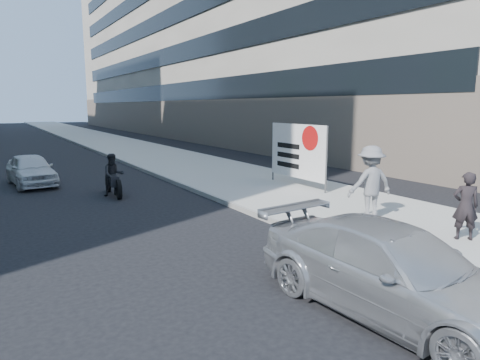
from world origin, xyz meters
TOP-DOWN VIEW (x-y plane):
  - ground at (0.00, 0.00)m, footprint 160.00×160.00m
  - near_sidewalk at (4.00, 20.00)m, footprint 5.00×120.00m
  - near_building at (17.00, 32.00)m, footprint 14.00×70.00m
  - jogger at (3.53, 0.88)m, footprint 1.32×0.93m
  - pedestrian_woman at (3.98, -1.34)m, footprint 0.63×0.61m
  - protest_banner at (4.78, 5.41)m, footprint 0.08×3.06m
  - parked_sedan at (0.20, -2.62)m, footprint 2.18×4.54m
  - white_sedan_near at (-3.29, 11.36)m, footprint 1.74×3.61m
  - motorcycle at (-1.11, 7.75)m, footprint 0.75×2.05m

SIDE VIEW (x-z plane):
  - ground at x=0.00m, z-range 0.00..0.00m
  - near_sidewalk at x=4.00m, z-range 0.00..0.15m
  - white_sedan_near at x=-3.29m, z-range 0.00..1.19m
  - motorcycle at x=-1.11m, z-range -0.08..1.35m
  - parked_sedan at x=0.20m, z-range 0.00..1.27m
  - pedestrian_woman at x=3.98m, z-range 0.15..1.61m
  - jogger at x=3.53m, z-range 0.15..2.01m
  - protest_banner at x=4.78m, z-range 0.30..2.50m
  - near_building at x=17.00m, z-range 0.00..20.00m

